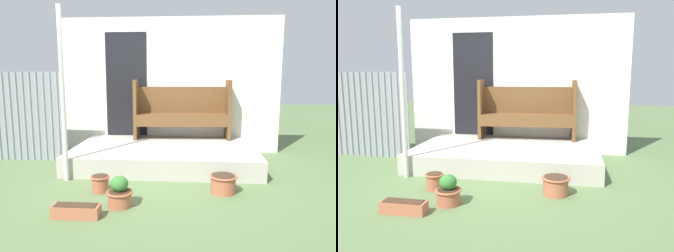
% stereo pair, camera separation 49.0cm
% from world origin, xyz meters
% --- Properties ---
extents(ground_plane, '(24.00, 24.00, 0.00)m').
position_xyz_m(ground_plane, '(0.00, 0.00, 0.00)').
color(ground_plane, '#5B7547').
extents(porch_slab, '(3.05, 1.87, 0.31)m').
position_xyz_m(porch_slab, '(0.16, 0.93, 0.15)').
color(porch_slab, '#B7B2A5').
rests_on(porch_slab, ground_plane).
extents(house_wall, '(4.25, 0.08, 2.60)m').
position_xyz_m(house_wall, '(0.13, 1.90, 1.30)').
color(house_wall, white).
rests_on(house_wall, ground_plane).
extents(support_post, '(0.06, 0.06, 2.46)m').
position_xyz_m(support_post, '(-1.18, -0.06, 1.23)').
color(support_post, silver).
rests_on(support_post, ground_plane).
extents(bench, '(1.81, 0.49, 1.11)m').
position_xyz_m(bench, '(0.42, 1.64, 0.87)').
color(bench, brown).
rests_on(bench, porch_slab).
extents(flower_pot_left, '(0.26, 0.26, 0.22)m').
position_xyz_m(flower_pot_left, '(-0.57, -0.47, 0.12)').
color(flower_pot_left, '#B26042').
rests_on(flower_pot_left, ground_plane).
extents(flower_pot_middle, '(0.32, 0.32, 0.37)m').
position_xyz_m(flower_pot_middle, '(-0.21, -0.93, 0.16)').
color(flower_pot_middle, '#B26042').
rests_on(flower_pot_middle, ground_plane).
extents(flower_pot_right, '(0.37, 0.37, 0.24)m').
position_xyz_m(flower_pot_right, '(1.04, -0.38, 0.13)').
color(flower_pot_right, '#B26042').
rests_on(flower_pot_right, ground_plane).
extents(planter_box_rect, '(0.52, 0.17, 0.14)m').
position_xyz_m(planter_box_rect, '(-0.61, -1.25, 0.07)').
color(planter_box_rect, '#B76647').
rests_on(planter_box_rect, ground_plane).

